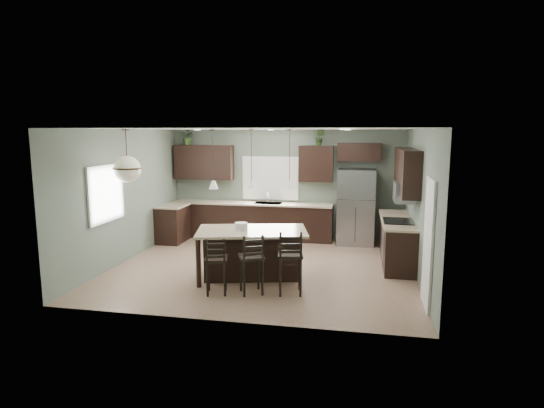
{
  "coord_description": "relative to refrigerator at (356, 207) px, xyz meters",
  "views": [
    {
      "loc": [
        1.9,
        -8.8,
        2.75
      ],
      "look_at": [
        0.1,
        0.4,
        1.25
      ],
      "focal_mm": 30.0,
      "sensor_mm": 36.0,
      "label": 1
    }
  ],
  "objects": [
    {
      "name": "window_back",
      "position": [
        -2.21,
        0.38,
        0.62
      ],
      "size": [
        1.35,
        0.02,
        1.0
      ],
      "primitive_type": "cube",
      "color": "white",
      "rests_on": "room_shell"
    },
    {
      "name": "right_lower_cabs",
      "position": [
        0.89,
        -1.48,
        -0.48
      ],
      "size": [
        0.6,
        2.35,
        0.9
      ],
      "primitive_type": "cube",
      "color": "black",
      "rests_on": "ground"
    },
    {
      "name": "bar_stool_left",
      "position": [
        -2.27,
        -4.02,
        -0.42
      ],
      "size": [
        0.45,
        0.45,
        1.0
      ],
      "primitive_type": "cube",
      "rotation": [
        0.0,
        0.0,
        0.25
      ],
      "color": "black",
      "rests_on": "ground"
    },
    {
      "name": "back_countertop",
      "position": [
        -2.66,
        0.08,
        -0.01
      ],
      "size": [
        4.2,
        0.66,
        0.04
      ],
      "primitive_type": "cube",
      "color": "#B8AB8B",
      "rests_on": "back_lower_cabs"
    },
    {
      "name": "room_shell",
      "position": [
        -1.81,
        -2.35,
        0.77
      ],
      "size": [
        6.0,
        6.0,
        6.0
      ],
      "color": "slate",
      "rests_on": "ground"
    },
    {
      "name": "fridge_header",
      "position": [
        0.04,
        0.23,
        1.32
      ],
      "size": [
        1.05,
        0.34,
        0.45
      ],
      "primitive_type": "cube",
      "color": "black",
      "rests_on": "room_shell"
    },
    {
      "name": "pendant_left",
      "position": [
        -2.56,
        -3.21,
        1.32
      ],
      "size": [
        0.17,
        0.17,
        1.1
      ],
      "primitive_type": null,
      "color": "white",
      "rests_on": "room_shell"
    },
    {
      "name": "wall_oven_front",
      "position": [
        0.58,
        -1.75,
        -0.48
      ],
      "size": [
        0.01,
        0.72,
        0.6
      ],
      "primitive_type": "cube",
      "color": "gray",
      "rests_on": "right_lower_cabs"
    },
    {
      "name": "back_upper_left",
      "position": [
        -3.96,
        0.23,
        1.02
      ],
      "size": [
        1.55,
        0.34,
        0.9
      ],
      "primitive_type": "cube",
      "color": "black",
      "rests_on": "room_shell"
    },
    {
      "name": "ground",
      "position": [
        -1.81,
        -2.35,
        -0.93
      ],
      "size": [
        6.0,
        6.0,
        0.0
      ],
      "primitive_type": "plane",
      "color": "#9E8466",
      "rests_on": "ground"
    },
    {
      "name": "faucet",
      "position": [
        -2.21,
        0.05,
        0.16
      ],
      "size": [
        0.02,
        0.02,
        0.28
      ],
      "primitive_type": "cylinder",
      "color": "silver",
      "rests_on": "back_countertop"
    },
    {
      "name": "bar_stool_center",
      "position": [
        -1.69,
        -3.89,
        -0.4
      ],
      "size": [
        0.52,
        0.52,
        1.06
      ],
      "primitive_type": "cube",
      "rotation": [
        0.0,
        0.0,
        0.44
      ],
      "color": "black",
      "rests_on": "ground"
    },
    {
      "name": "right_upper_cabs",
      "position": [
        1.02,
        -1.48,
        1.02
      ],
      "size": [
        0.34,
        2.35,
        0.9
      ],
      "primitive_type": "cube",
      "color": "black",
      "rests_on": "room_shell"
    },
    {
      "name": "chandelier",
      "position": [
        -4.2,
        -3.34,
        1.38
      ],
      "size": [
        0.53,
        0.53,
        1.0
      ],
      "primitive_type": null,
      "color": "#F8F2CB",
      "rests_on": "room_shell"
    },
    {
      "name": "plant_back_right",
      "position": [
        -0.93,
        0.2,
        1.69
      ],
      "size": [
        0.28,
        0.25,
        0.42
      ],
      "primitive_type": "imported",
      "rotation": [
        0.0,
        0.0,
        -0.34
      ],
      "color": "#2D481F",
      "rests_on": "back_upper_right"
    },
    {
      "name": "microwave",
      "position": [
        0.97,
        -1.75,
        0.62
      ],
      "size": [
        0.4,
        0.75,
        0.4
      ],
      "primitive_type": "cube",
      "color": "gray",
      "rests_on": "right_upper_cabs"
    },
    {
      "name": "back_upper_right",
      "position": [
        -1.01,
        0.23,
        1.02
      ],
      "size": [
        0.85,
        0.34,
        0.9
      ],
      "primitive_type": "cube",
      "color": "black",
      "rests_on": "room_shell"
    },
    {
      "name": "left_return_cabs",
      "position": [
        -4.51,
        -0.65,
        -0.48
      ],
      "size": [
        0.6,
        0.9,
        0.9
      ],
      "primitive_type": "cube",
      "color": "black",
      "rests_on": "ground"
    },
    {
      "name": "cooktop",
      "position": [
        0.87,
        -1.75,
        0.02
      ],
      "size": [
        0.58,
        0.75,
        0.02
      ],
      "primitive_type": "cube",
      "color": "black",
      "rests_on": "right_countertop"
    },
    {
      "name": "kitchen_island",
      "position": [
        -1.88,
        -3.06,
        -0.46
      ],
      "size": [
        2.24,
        1.58,
        0.92
      ],
      "primitive_type": "cube",
      "rotation": [
        0.0,
        0.0,
        0.23
      ],
      "color": "black",
      "rests_on": "ground"
    },
    {
      "name": "window_left",
      "position": [
        -4.8,
        -3.15,
        0.62
      ],
      "size": [
        0.02,
        1.1,
        1.0
      ],
      "primitive_type": "cube",
      "color": "white",
      "rests_on": "room_shell"
    },
    {
      "name": "pendant_center",
      "position": [
        -1.88,
        -3.06,
        1.32
      ],
      "size": [
        0.17,
        0.17,
        1.1
      ],
      "primitive_type": null,
      "color": "white",
      "rests_on": "room_shell"
    },
    {
      "name": "sink_inset",
      "position": [
        -2.21,
        0.08,
        0.01
      ],
      "size": [
        0.7,
        0.45,
        0.01
      ],
      "primitive_type": "cube",
      "color": "gray",
      "rests_on": "back_countertop"
    },
    {
      "name": "left_return_countertop",
      "position": [
        -4.49,
        -0.65,
        -0.01
      ],
      "size": [
        0.66,
        0.96,
        0.04
      ],
      "primitive_type": "cube",
      "color": "#B8AB8B",
      "rests_on": "left_return_cabs"
    },
    {
      "name": "pendant_right",
      "position": [
        -1.2,
        -2.9,
        1.32
      ],
      "size": [
        0.17,
        0.17,
        1.1
      ],
      "primitive_type": null,
      "color": "white",
      "rests_on": "room_shell"
    },
    {
      "name": "right_countertop",
      "position": [
        0.87,
        -1.48,
        -0.01
      ],
      "size": [
        0.66,
        2.35,
        0.04
      ],
      "primitive_type": "cube",
      "color": "#B8AB8B",
      "rests_on": "right_lower_cabs"
    },
    {
      "name": "plant_back_left",
      "position": [
        -4.36,
        0.2,
        1.68
      ],
      "size": [
        0.46,
        0.43,
        0.41
      ],
      "primitive_type": "imported",
      "rotation": [
        0.0,
        0.0,
        -0.35
      ],
      "color": "#385826",
      "rests_on": "back_upper_left"
    },
    {
      "name": "pantry_door",
      "position": [
        1.16,
        -3.9,
        0.09
      ],
      "size": [
        0.04,
        0.82,
        2.04
      ],
      "primitive_type": "cube",
      "color": "white",
      "rests_on": "ground"
    },
    {
      "name": "refrigerator",
      "position": [
        0.0,
        0.0,
        0.0
      ],
      "size": [
        0.9,
        0.74,
        1.85
      ],
      "primitive_type": "cube",
      "color": "gray",
      "rests_on": "ground"
    },
    {
      "name": "serving_dish",
      "position": [
        -2.08,
        -3.1,
        0.07
      ],
      "size": [
        0.24,
        0.24,
        0.14
      ],
      "primitive_type": "cylinder",
      "color": "silver",
      "rests_on": "kitchen_island"
    },
    {
      "name": "back_lower_cabs",
      "position": [
        -2.66,
        0.1,
        -0.48
      ],
      "size": [
        4.2,
        0.6,
        0.9
      ],
      "primitive_type": "cube",
      "color": "black",
      "rests_on": "ground"
    },
    {
      "name": "bar_stool_right",
      "position": [
        -1.04,
        -3.78,
        -0.36
      ],
      "size": [
        0.49,
        0.49,
        1.12
      ],
      "primitive_type": "cube",
      "rotation": [
        0.0,
        0.0,
        0.19
      ],
      "color": "black",
      "rests_on": "ground"
    }
  ]
}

